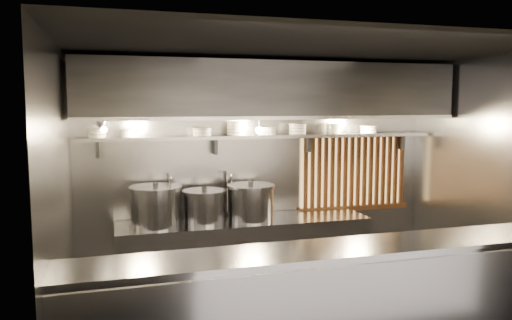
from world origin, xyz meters
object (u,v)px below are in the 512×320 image
stock_pot_left (156,206)px  stock_pot_right (251,202)px  heat_lamp (101,124)px  pendant_bulb (259,130)px  stock_pot_mid (205,206)px

stock_pot_left → stock_pot_right: 1.11m
heat_lamp → stock_pot_left: (0.56, 0.26, -0.94)m
heat_lamp → pendant_bulb: heat_lamp is taller
stock_pot_left → stock_pot_mid: (0.56, 0.02, -0.04)m
stock_pot_left → stock_pot_right: size_ratio=1.18×
stock_pot_mid → heat_lamp: bearing=-165.9°
heat_lamp → stock_pot_right: (1.67, 0.26, -0.95)m
stock_pot_left → stock_pot_right: (1.11, -0.00, -0.02)m
pendant_bulb → stock_pot_right: (-0.13, -0.09, -0.85)m
heat_lamp → pendant_bulb: bearing=11.0°
stock_pot_mid → stock_pot_left: bearing=-178.1°
heat_lamp → stock_pot_mid: bearing=14.1°
stock_pot_left → pendant_bulb: bearing=4.1°
heat_lamp → stock_pot_left: heat_lamp is taller
stock_pot_mid → stock_pot_right: stock_pot_right is taller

